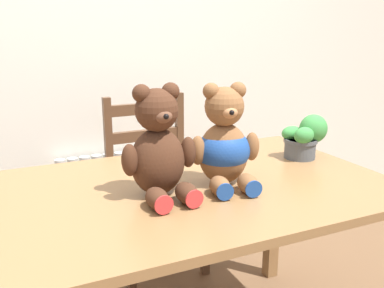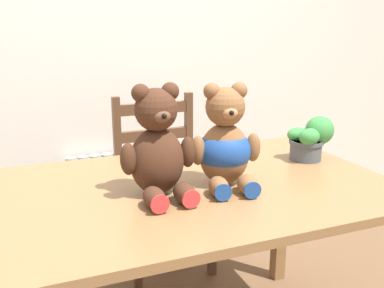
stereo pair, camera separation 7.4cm
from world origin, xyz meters
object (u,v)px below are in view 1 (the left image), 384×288
Objects in this scene: wooden_chair_behind at (154,186)px; teddy_bear_right at (224,145)px; teddy_bear_left at (159,149)px; potted_plant at (305,137)px.

teddy_bear_right is at bearing 88.11° from wooden_chair_behind.
teddy_bear_left is at bearing 71.84° from wooden_chair_behind.
potted_plant is at bearing -154.05° from teddy_bear_right.
wooden_chair_behind is 5.10× the size of potted_plant.
wooden_chair_behind is at bearing -81.74° from teddy_bear_right.
teddy_bear_left is 0.72m from potted_plant.
wooden_chair_behind is 0.99m from teddy_bear_left.
wooden_chair_behind is 2.64× the size of teddy_bear_right.
teddy_bear_right is at bearing 179.65° from teddy_bear_left.
potted_plant is (0.46, 0.13, -0.05)m from teddy_bear_right.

